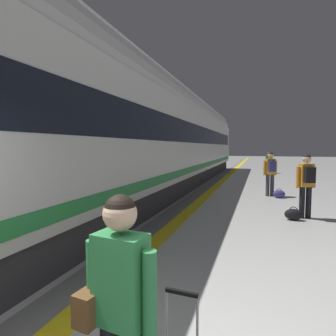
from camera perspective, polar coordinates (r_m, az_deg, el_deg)
name	(u,v)px	position (r m, az deg, el deg)	size (l,w,h in m)	color
safety_line_strip	(207,194)	(11.40, 8.08, -5.40)	(0.36, 80.00, 0.01)	yellow
tactile_edge_band	(199,194)	(11.46, 6.39, -5.34)	(0.64, 80.00, 0.01)	slate
high_speed_train	(151,132)	(11.12, -3.45, 7.32)	(2.94, 32.02, 4.97)	#38383D
traveller_foreground	(119,303)	(1.96, -10.07, -25.64)	(0.53, 0.29, 1.64)	black
passenger_near	(306,180)	(8.31, 26.59, -2.30)	(0.51, 0.42, 1.74)	black
duffel_bag_near	(293,214)	(8.10, 24.39, -8.68)	(0.44, 0.26, 0.36)	black
passenger_mid	(270,170)	(11.53, 20.33, -0.40)	(0.51, 0.42, 1.73)	#383842
duffel_bag_mid	(279,194)	(11.33, 21.86, -4.97)	(0.44, 0.26, 0.36)	navy
passenger_far	(269,160)	(21.90, 20.07, 1.51)	(0.50, 0.23, 1.62)	#383842
suitcase_far	(274,169)	(21.61, 20.90, -0.25)	(0.41, 0.30, 0.55)	#A51E1E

